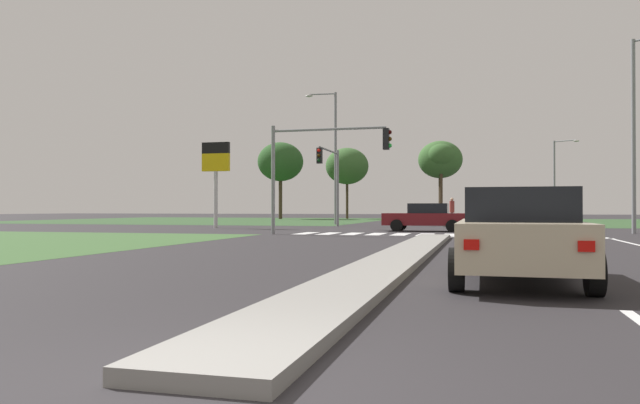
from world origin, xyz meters
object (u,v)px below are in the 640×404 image
at_px(car_teal_second, 426,215).
at_px(car_red_third, 438,213).
at_px(treeline_third, 441,157).
at_px(car_beige_fourth, 518,235).
at_px(treeline_near, 280,162).
at_px(street_lamp_third, 333,151).
at_px(traffic_signal_near_left, 318,157).
at_px(car_maroon_near, 426,217).
at_px(treeline_fourth, 440,160).
at_px(traffic_signal_far_left, 331,171).
at_px(street_lamp_second, 637,125).
at_px(street_lamp_fourth, 557,175).
at_px(pedestrian_at_median, 452,208).
at_px(treeline_second, 347,166).
at_px(fuel_price_totem, 216,166).

relative_size(car_teal_second, car_red_third, 0.91).
height_order(car_red_third, treeline_third, treeline_third).
relative_size(car_beige_fourth, treeline_third, 0.50).
height_order(car_beige_fourth, treeline_near, treeline_near).
xyz_separation_m(car_beige_fourth, street_lamp_third, (-11.56, 34.80, 4.83)).
xyz_separation_m(car_beige_fourth, traffic_signal_near_left, (-7.83, 16.64, 2.81)).
distance_m(car_maroon_near, treeline_fourth, 39.66).
bearing_deg(car_maroon_near, traffic_signal_far_left, 50.07).
height_order(street_lamp_second, treeline_near, street_lamp_second).
distance_m(car_red_third, street_lamp_fourth, 13.14).
relative_size(street_lamp_second, pedestrian_at_median, 5.10).
xyz_separation_m(car_beige_fourth, treeline_fourth, (-5.22, 61.52, 6.10)).
height_order(treeline_near, treeline_fourth, treeline_fourth).
xyz_separation_m(street_lamp_second, street_lamp_fourth, (0.07, 33.06, -0.64)).
distance_m(traffic_signal_near_left, street_lamp_third, 18.64).
bearing_deg(treeline_fourth, traffic_signal_near_left, -93.33).
xyz_separation_m(car_teal_second, treeline_second, (-11.39, 24.53, 5.49)).
bearing_deg(street_lamp_third, fuel_price_totem, -115.78).
distance_m(traffic_signal_near_left, fuel_price_totem, 11.72).
height_order(car_red_third, street_lamp_third, street_lamp_third).
distance_m(treeline_third, treeline_fourth, 1.38).
xyz_separation_m(traffic_signal_far_left, street_lamp_fourth, (16.75, 26.85, 0.97)).
bearing_deg(street_lamp_third, car_beige_fourth, -71.63).
relative_size(traffic_signal_far_left, fuel_price_totem, 0.97).
bearing_deg(traffic_signal_near_left, treeline_third, 86.34).
bearing_deg(street_lamp_third, treeline_fourth, 76.67).
bearing_deg(treeline_third, fuel_price_totem, -107.85).
relative_size(fuel_price_totem, treeline_near, 0.60).
distance_m(car_maroon_near, car_beige_fourth, 22.63).
bearing_deg(treeline_second, treeline_fourth, 6.93).
distance_m(pedestrian_at_median, fuel_price_totem, 16.72).
xyz_separation_m(car_maroon_near, street_lamp_second, (10.08, -0.68, 4.46)).
xyz_separation_m(traffic_signal_far_left, street_lamp_third, (-1.52, 6.90, 1.99)).
bearing_deg(car_beige_fourth, treeline_third, 94.79).
bearing_deg(car_red_third, treeline_fourth, -87.53).
bearing_deg(car_red_third, traffic_signal_near_left, 84.57).
height_order(street_lamp_second, treeline_second, street_lamp_second).
xyz_separation_m(traffic_signal_near_left, treeline_third, (2.79, 43.54, 3.55)).
bearing_deg(car_teal_second, treeline_near, -48.76).
xyz_separation_m(car_teal_second, traffic_signal_near_left, (-3.19, -19.03, 2.83)).
distance_m(treeline_second, treeline_fourth, 10.90).
relative_size(street_lamp_third, treeline_second, 1.20).
relative_size(car_teal_second, street_lamp_third, 0.41).
height_order(traffic_signal_near_left, treeline_near, treeline_near).
distance_m(traffic_signal_near_left, treeline_fourth, 45.08).
bearing_deg(traffic_signal_far_left, car_red_third, 76.16).
relative_size(street_lamp_second, treeline_near, 1.05).
distance_m(car_beige_fourth, street_lamp_third, 36.98).
bearing_deg(treeline_second, street_lamp_third, -80.02).
distance_m(street_lamp_third, treeline_near, 25.04).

